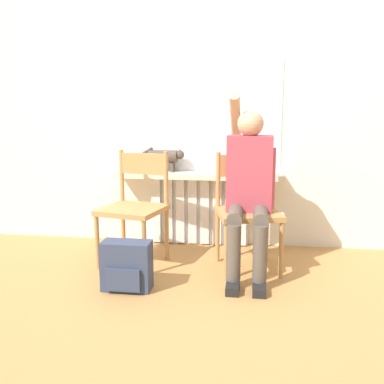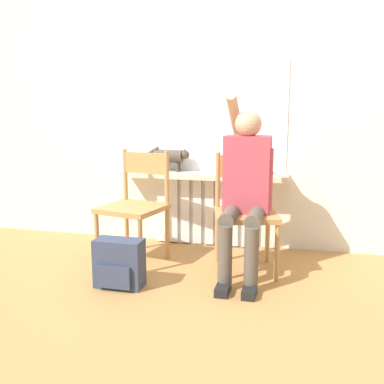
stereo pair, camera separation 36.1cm
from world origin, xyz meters
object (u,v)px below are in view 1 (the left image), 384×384
(chair_right, at_px, (247,209))
(cat, at_px, (165,157))
(chair_left, at_px, (135,206))
(person, at_px, (249,184))
(backpack, at_px, (127,266))

(chair_right, distance_m, cat, 0.98)
(chair_left, xyz_separation_m, chair_right, (0.89, -0.00, 0.00))
(chair_left, relative_size, person, 0.66)
(person, bearing_deg, backpack, -151.05)
(person, height_order, backpack, person)
(chair_left, bearing_deg, chair_right, 12.86)
(chair_right, relative_size, person, 0.66)
(chair_right, relative_size, cat, 1.99)
(chair_left, xyz_separation_m, backpack, (0.09, -0.56, -0.30))
(chair_left, xyz_separation_m, cat, (0.14, 0.52, 0.34))
(backpack, bearing_deg, chair_left, 98.72)
(cat, height_order, backpack, cat)
(chair_left, distance_m, cat, 0.64)
(chair_right, distance_m, backpack, 1.03)
(person, bearing_deg, chair_right, 95.71)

